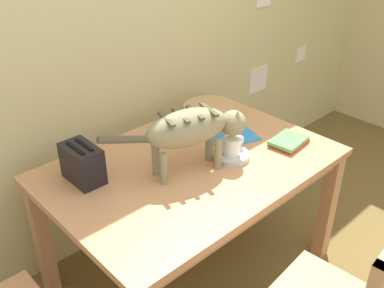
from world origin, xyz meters
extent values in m
cube|color=#D1C583|center=(0.00, 1.71, 1.25)|extent=(5.32, 0.10, 2.50)
cube|color=white|center=(1.64, 1.66, 0.73)|extent=(0.12, 0.01, 0.12)
cube|color=white|center=(1.11, 1.66, 0.66)|extent=(0.19, 0.01, 0.19)
cube|color=tan|center=(-0.09, 1.09, 0.70)|extent=(1.37, 0.93, 0.03)
cube|color=#B67F51|center=(-0.09, 1.09, 0.65)|extent=(1.29, 0.85, 0.07)
cube|color=tan|center=(0.55, 0.67, 0.34)|extent=(0.07, 0.07, 0.69)
cube|color=tan|center=(-0.72, 1.50, 0.34)|extent=(0.07, 0.07, 0.69)
cube|color=tan|center=(0.55, 1.50, 0.34)|extent=(0.07, 0.07, 0.69)
ellipsoid|color=#8D855C|center=(-0.16, 1.05, 0.95)|extent=(0.42, 0.26, 0.17)
cube|color=#4D4932|center=(-0.25, 1.07, 1.01)|extent=(0.06, 0.15, 0.01)
cube|color=#4D4932|center=(-0.18, 1.06, 1.01)|extent=(0.06, 0.15, 0.01)
cube|color=#4D4932|center=(-0.12, 1.04, 1.01)|extent=(0.06, 0.15, 0.01)
cube|color=#4D4932|center=(-0.05, 1.02, 1.01)|extent=(0.06, 0.15, 0.01)
cylinder|color=#8D855C|center=(-0.01, 1.05, 0.80)|extent=(0.04, 0.04, 0.15)
cylinder|color=#8D855C|center=(-0.03, 0.97, 0.80)|extent=(0.04, 0.04, 0.15)
cylinder|color=#8D855C|center=(-0.28, 1.13, 0.80)|extent=(0.04, 0.04, 0.15)
cylinder|color=#8D855C|center=(-0.30, 1.04, 0.80)|extent=(0.04, 0.04, 0.15)
sphere|color=#8D855C|center=(0.08, 0.98, 0.91)|extent=(0.12, 0.12, 0.12)
cone|color=#8D855C|center=(0.09, 1.02, 0.97)|extent=(0.04, 0.04, 0.05)
cone|color=#8D855C|center=(0.07, 0.95, 0.97)|extent=(0.04, 0.04, 0.05)
cylinder|color=#4D4932|center=(-0.44, 1.13, 0.96)|extent=(0.22, 0.09, 0.08)
cylinder|color=#BBB9B5|center=(0.08, 0.98, 0.73)|extent=(0.18, 0.18, 0.03)
cylinder|color=white|center=(0.08, 0.98, 0.79)|extent=(0.09, 0.09, 0.08)
torus|color=white|center=(0.13, 0.98, 0.80)|extent=(0.06, 0.01, 0.06)
cube|color=#2B87D3|center=(0.24, 1.15, 0.72)|extent=(0.31, 0.30, 0.01)
cube|color=red|center=(0.40, 0.88, 0.73)|extent=(0.20, 0.15, 0.02)
cube|color=#53A14E|center=(0.39, 0.87, 0.75)|extent=(0.20, 0.16, 0.02)
cylinder|color=tan|center=(0.27, 1.32, 0.77)|extent=(0.30, 0.30, 0.10)
cylinder|color=brown|center=(0.27, 1.32, 0.78)|extent=(0.25, 0.25, 0.09)
cube|color=black|center=(-0.54, 1.31, 0.81)|extent=(0.12, 0.20, 0.17)
cube|color=black|center=(-0.57, 1.31, 0.89)|extent=(0.02, 0.14, 0.01)
cube|color=black|center=(-0.52, 1.31, 0.89)|extent=(0.02, 0.14, 0.01)
camera|label=1|loc=(-1.30, -0.21, 1.84)|focal=40.76mm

